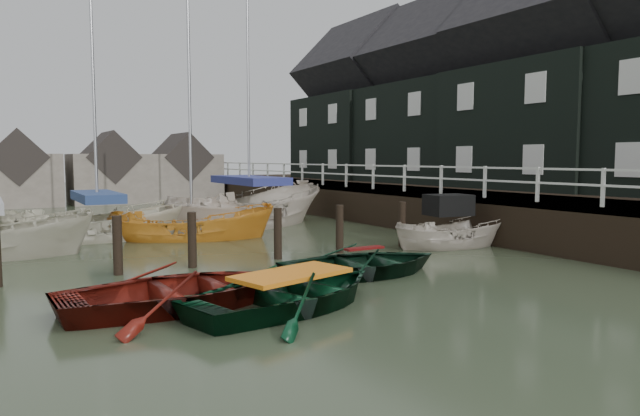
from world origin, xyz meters
TOP-DOWN VIEW (x-y plane):
  - ground at (0.00, 0.00)m, footprint 120.00×120.00m
  - pier at (9.48, 10.00)m, footprint 3.04×32.00m
  - land_strip at (15.00, 10.00)m, footprint 14.00×38.00m
  - quay_houses at (14.99, 8.66)m, footprint 6.52×28.14m
  - mooring_pilings at (-1.11, 3.00)m, footprint 13.72×0.22m
  - far_sheds at (0.83, 26.00)m, footprint 14.00×4.08m
  - rowboat_red at (-2.58, -0.64)m, footprint 4.55×3.34m
  - rowboat_green at (-0.86, -1.73)m, footprint 4.88×4.01m
  - rowboat_dkgreen at (2.00, 0.04)m, footprint 4.20×3.12m
  - motorboat at (6.80, 2.17)m, footprint 4.18×2.12m
  - sailboat_b at (-2.38, 9.45)m, footprint 6.48×2.91m
  - sailboat_c at (0.42, 8.05)m, footprint 5.96×4.12m
  - sailboat_d at (3.60, 10.44)m, footprint 8.75×6.03m

SIDE VIEW (x-z plane):
  - ground at x=0.00m, z-range 0.00..0.00m
  - land_strip at x=15.00m, z-range -0.75..0.75m
  - rowboat_red at x=-2.58m, z-range -0.46..0.46m
  - rowboat_green at x=-0.86m, z-range -0.44..0.44m
  - rowboat_dkgreen at x=2.00m, z-range -0.42..0.42m
  - sailboat_c at x=0.42m, z-range -4.93..4.96m
  - sailboat_d at x=3.60m, z-range -6.90..7.02m
  - sailboat_b at x=-2.38m, z-range -5.50..5.63m
  - motorboat at x=6.80m, z-range -1.09..1.30m
  - mooring_pilings at x=-1.11m, z-range -0.40..1.40m
  - pier at x=9.48m, z-range -0.64..2.06m
  - far_sheds at x=0.83m, z-range -0.34..4.06m
  - quay_houses at x=14.99m, z-range 0.68..10.68m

